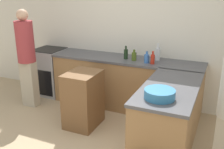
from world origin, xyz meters
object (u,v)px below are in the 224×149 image
(mixing_bowl, at_px, (160,94))
(olive_oil_bottle, at_px, (134,56))
(person_by_range, at_px, (26,55))
(hot_sauce_bottle, at_px, (153,59))
(vinegar_bottle_clear, at_px, (158,53))
(wine_bottle_dark, at_px, (126,54))
(range_oven, at_px, (50,71))
(island_table, at_px, (83,99))
(water_bottle_blue, at_px, (147,58))

(mixing_bowl, height_order, olive_oil_bottle, olive_oil_bottle)
(person_by_range, bearing_deg, mixing_bowl, -16.94)
(hot_sauce_bottle, relative_size, vinegar_bottle_clear, 0.72)
(wine_bottle_dark, relative_size, olive_oil_bottle, 1.22)
(wine_bottle_dark, distance_m, vinegar_bottle_clear, 0.55)
(olive_oil_bottle, bearing_deg, mixing_bowl, -60.22)
(range_oven, bearing_deg, mixing_bowl, -28.96)
(vinegar_bottle_clear, xyz_separation_m, person_by_range, (-2.18, -0.79, -0.07))
(range_oven, bearing_deg, island_table, -34.76)
(hot_sauce_bottle, bearing_deg, vinegar_bottle_clear, 87.09)
(hot_sauce_bottle, bearing_deg, mixing_bowl, -71.10)
(mixing_bowl, height_order, vinegar_bottle_clear, vinegar_bottle_clear)
(range_oven, relative_size, wine_bottle_dark, 4.11)
(range_oven, xyz_separation_m, mixing_bowl, (2.64, -1.46, 0.51))
(range_oven, height_order, wine_bottle_dark, wine_bottle_dark)
(range_oven, height_order, vinegar_bottle_clear, vinegar_bottle_clear)
(range_oven, distance_m, island_table, 1.58)
(hot_sauce_bottle, relative_size, water_bottle_blue, 1.10)
(range_oven, bearing_deg, vinegar_bottle_clear, 3.20)
(mixing_bowl, distance_m, water_bottle_blue, 1.45)
(vinegar_bottle_clear, bearing_deg, range_oven, -176.80)
(wine_bottle_dark, xyz_separation_m, olive_oil_bottle, (0.17, -0.04, -0.02))
(island_table, distance_m, wine_bottle_dark, 1.12)
(island_table, bearing_deg, hot_sauce_bottle, 40.60)
(olive_oil_bottle, bearing_deg, water_bottle_blue, -13.35)
(person_by_range, bearing_deg, olive_oil_bottle, 18.29)
(range_oven, distance_m, hot_sauce_bottle, 2.26)
(range_oven, distance_m, person_by_range, 0.84)
(water_bottle_blue, bearing_deg, hot_sauce_bottle, -11.37)
(vinegar_bottle_clear, bearing_deg, mixing_bowl, -74.54)
(mixing_bowl, bearing_deg, olive_oil_bottle, 119.78)
(vinegar_bottle_clear, bearing_deg, water_bottle_blue, -116.04)
(olive_oil_bottle, bearing_deg, range_oven, 178.05)
(island_table, distance_m, water_bottle_blue, 1.24)
(person_by_range, bearing_deg, wine_bottle_dark, 21.14)
(mixing_bowl, xyz_separation_m, person_by_range, (-2.62, 0.80, -0.01))
(range_oven, xyz_separation_m, hot_sauce_bottle, (2.19, -0.14, 0.55))
(mixing_bowl, relative_size, wine_bottle_dark, 1.54)
(range_oven, bearing_deg, person_by_range, -88.09)
(water_bottle_blue, relative_size, wine_bottle_dark, 0.85)
(water_bottle_blue, bearing_deg, range_oven, 176.69)
(mixing_bowl, relative_size, person_by_range, 0.20)
(hot_sauce_bottle, bearing_deg, water_bottle_blue, 168.63)
(island_table, bearing_deg, mixing_bowl, -22.64)
(island_table, relative_size, water_bottle_blue, 4.57)
(range_oven, distance_m, vinegar_bottle_clear, 2.28)
(hot_sauce_bottle, xyz_separation_m, wine_bottle_dark, (-0.51, 0.12, 0.01))
(olive_oil_bottle, bearing_deg, wine_bottle_dark, 167.00)
(wine_bottle_dark, bearing_deg, person_by_range, -158.86)
(island_table, bearing_deg, person_by_range, 169.42)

